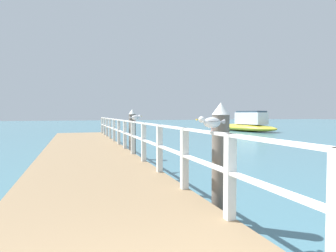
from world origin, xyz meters
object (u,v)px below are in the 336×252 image
object	(u,v)px
dock_piling_near	(220,164)
dock_piling_far	(132,134)
boat_0	(247,125)
seagull_foreground	(212,122)
seagull_background	(135,117)

from	to	relation	value
dock_piling_near	dock_piling_far	bearing A→B (deg)	90.00
boat_0	seagull_foreground	bearing A→B (deg)	43.42
dock_piling_near	dock_piling_far	xyz separation A→B (m)	(0.00, 7.38, 0.00)
dock_piling_near	boat_0	distance (m)	26.37
boat_0	dock_piling_near	bearing A→B (deg)	43.57
dock_piling_near	boat_0	size ratio (longest dim) A/B	0.24
seagull_foreground	dock_piling_near	bearing A→B (deg)	-48.31
dock_piling_near	seagull_foreground	xyz separation A→B (m)	(-0.39, -0.44, 0.70)
dock_piling_near	seagull_background	size ratio (longest dim) A/B	4.46
seagull_background	boat_0	size ratio (longest dim) A/B	0.05
seagull_background	boat_0	distance (m)	22.74
dock_piling_near	dock_piling_far	size ratio (longest dim) A/B	1.00
dock_piling_near	seagull_background	bearing A→B (deg)	94.30
boat_0	seagull_background	bearing A→B (deg)	35.70
dock_piling_near	boat_0	world-z (taller)	boat_0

